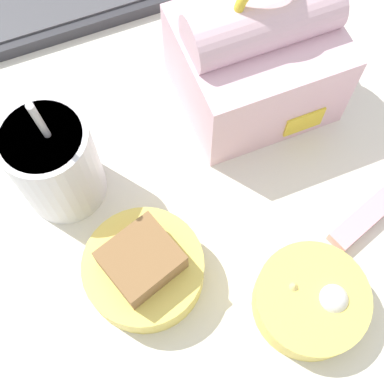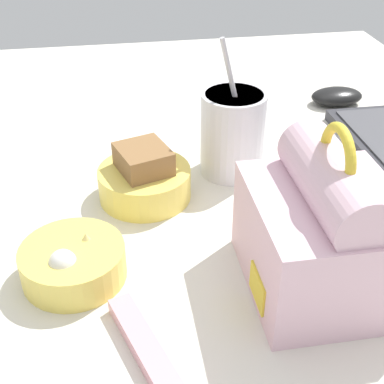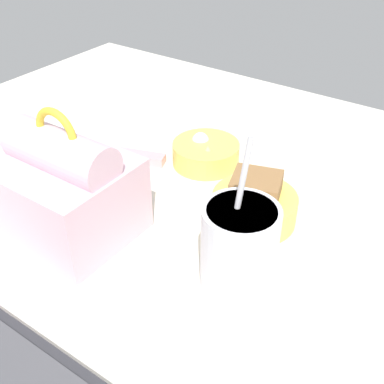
% 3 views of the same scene
% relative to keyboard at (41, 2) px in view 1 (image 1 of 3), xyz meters
% --- Properties ---
extents(desk_surface, '(1.40, 1.10, 0.02)m').
position_rel_keyboard_xyz_m(desk_surface, '(0.05, -0.33, -0.02)').
color(desk_surface, silver).
rests_on(desk_surface, ground).
extents(keyboard, '(0.37, 0.13, 0.02)m').
position_rel_keyboard_xyz_m(keyboard, '(0.00, 0.00, 0.00)').
color(keyboard, '#2D2D33').
rests_on(keyboard, desk_surface).
extents(lunch_bag, '(0.17, 0.15, 0.19)m').
position_rel_keyboard_xyz_m(lunch_bag, '(0.20, -0.23, 0.06)').
color(lunch_bag, beige).
rests_on(lunch_bag, desk_surface).
extents(soup_cup, '(0.09, 0.09, 0.20)m').
position_rel_keyboard_xyz_m(soup_cup, '(-0.04, -0.27, 0.05)').
color(soup_cup, silver).
rests_on(soup_cup, desk_surface).
extents(bento_bowl_sandwich, '(0.12, 0.12, 0.08)m').
position_rel_keyboard_xyz_m(bento_bowl_sandwich, '(0.00, -0.40, 0.02)').
color(bento_bowl_sandwich, '#EFD65B').
rests_on(bento_bowl_sandwich, desk_surface).
extents(bento_bowl_snacks, '(0.12, 0.12, 0.05)m').
position_rel_keyboard_xyz_m(bento_bowl_snacks, '(0.15, -0.49, 0.01)').
color(bento_bowl_snacks, '#EFD65B').
rests_on(bento_bowl_snacks, desk_surface).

